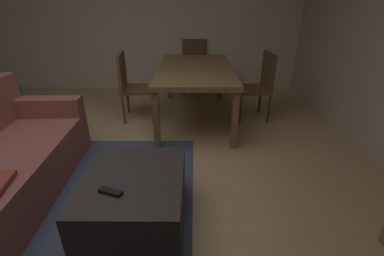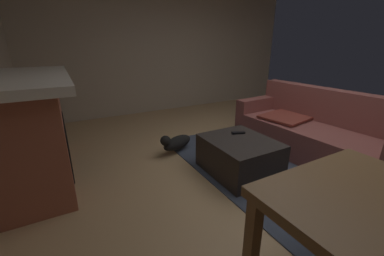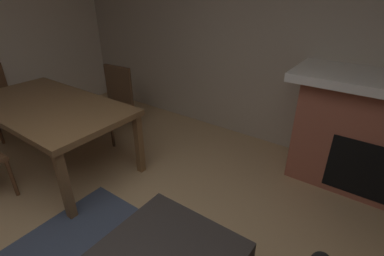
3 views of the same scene
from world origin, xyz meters
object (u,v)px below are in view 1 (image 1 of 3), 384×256
object	(u,v)px
ottoman_coffee_table	(135,201)
dining_chair_east	(195,63)
dining_table	(195,72)
dining_chair_south	(259,83)
dining_chair_north	(131,83)
tv_remote	(111,192)
potted_plant	(9,96)

from	to	relation	value
ottoman_coffee_table	dining_chair_east	xyz separation A→B (m)	(3.39, -0.45, 0.32)
dining_table	dining_chair_south	xyz separation A→B (m)	(0.01, -0.89, -0.15)
ottoman_coffee_table	dining_chair_north	size ratio (longest dim) A/B	0.89
dining_chair_south	dining_table	bearing A→B (deg)	90.47
dining_chair_east	dining_chair_north	bearing A→B (deg)	146.37
ottoman_coffee_table	dining_chair_north	world-z (taller)	dining_chair_north
tv_remote	dining_chair_south	distance (m)	2.67
dining_table	dining_chair_south	world-z (taller)	dining_chair_south
dining_chair_east	potted_plant	distance (m)	2.99
dining_chair_north	dining_table	bearing A→B (deg)	-89.51
dining_table	potted_plant	bearing A→B (deg)	88.51
dining_table	potted_plant	distance (m)	2.74
dining_table	dining_chair_north	world-z (taller)	dining_chair_north
potted_plant	tv_remote	bearing A→B (deg)	-136.86
tv_remote	dining_chair_south	size ratio (longest dim) A/B	0.17
dining_chair_south	ottoman_coffee_table	bearing A→B (deg)	147.12
tv_remote	dining_chair_north	distance (m)	2.25
ottoman_coffee_table	dining_chair_north	bearing A→B (deg)	12.05
tv_remote	dining_chair_east	xyz separation A→B (m)	(3.55, -0.55, 0.10)
potted_plant	dining_table	bearing A→B (deg)	-91.49
tv_remote	dining_chair_south	xyz separation A→B (m)	(2.24, -1.45, 0.10)
ottoman_coffee_table	dining_chair_south	xyz separation A→B (m)	(2.07, -1.34, 0.32)
dining_chair_east	ottoman_coffee_table	bearing A→B (deg)	172.50
dining_chair_north	dining_chair_east	distance (m)	1.60
ottoman_coffee_table	dining_chair_east	bearing A→B (deg)	-7.50
dining_chair_south	dining_chair_east	size ratio (longest dim) A/B	1.00
ottoman_coffee_table	dining_table	xyz separation A→B (m)	(2.06, -0.45, 0.46)
ottoman_coffee_table	potted_plant	size ratio (longest dim) A/B	1.54
dining_chair_north	dining_chair_south	world-z (taller)	same
dining_chair_north	dining_chair_south	bearing A→B (deg)	-89.52
tv_remote	dining_table	world-z (taller)	dining_table
ottoman_coffee_table	dining_chair_north	xyz separation A→B (m)	(2.06, 0.44, 0.32)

